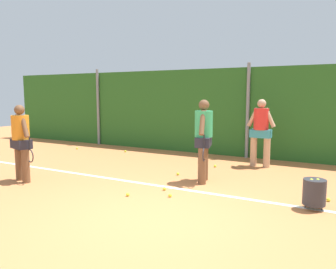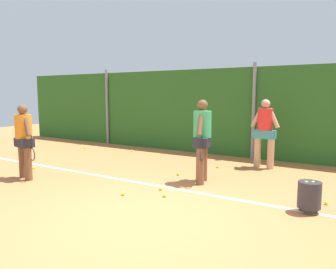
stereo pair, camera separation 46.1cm
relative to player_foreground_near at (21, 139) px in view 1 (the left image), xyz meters
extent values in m
plane|color=#C67542|center=(3.56, 1.12, -0.92)|extent=(29.63, 29.63, 0.00)
cube|color=#286023|center=(3.56, 5.06, 0.40)|extent=(19.26, 0.25, 2.64)
cylinder|color=gray|center=(-1.99, 4.88, 0.46)|extent=(0.10, 0.10, 2.76)
cylinder|color=gray|center=(3.56, 4.88, 0.46)|extent=(0.10, 0.10, 2.76)
cube|color=white|center=(3.56, 1.06, -0.92)|extent=(14.07, 0.10, 0.01)
cylinder|color=brown|center=(-0.16, 0.04, -0.56)|extent=(0.16, 0.16, 0.72)
cylinder|color=brown|center=(0.15, -0.04, -0.56)|extent=(0.16, 0.16, 0.72)
cube|color=#23232D|center=(0.00, 0.00, -0.10)|extent=(0.54, 0.39, 0.19)
cylinder|color=orange|center=(0.00, 0.00, 0.25)|extent=(0.35, 0.35, 0.51)
sphere|color=brown|center=(0.00, 0.00, 0.62)|extent=(0.21, 0.21, 0.21)
cylinder|color=brown|center=(-0.20, 0.05, 0.29)|extent=(0.29, 0.15, 0.48)
cylinder|color=brown|center=(0.19, -0.05, 0.29)|extent=(0.29, 0.15, 0.48)
cylinder|color=black|center=(0.28, -0.02, -0.06)|extent=(0.03, 0.03, 0.28)
torus|color=#26262B|center=(0.28, -0.02, -0.33)|extent=(0.28, 0.09, 0.28)
cylinder|color=brown|center=(3.40, 1.95, -0.54)|extent=(0.17, 0.17, 0.77)
cylinder|color=brown|center=(3.48, 1.62, -0.54)|extent=(0.17, 0.17, 0.77)
cube|color=#23232D|center=(3.44, 1.78, -0.05)|extent=(0.42, 0.57, 0.21)
cylinder|color=#339E60|center=(3.44, 1.78, 0.33)|extent=(0.38, 0.38, 0.55)
sphere|color=brown|center=(3.44, 1.78, 0.72)|extent=(0.22, 0.22, 0.22)
cylinder|color=brown|center=(3.39, 1.99, 0.37)|extent=(0.16, 0.30, 0.52)
cylinder|color=brown|center=(3.49, 1.58, 0.37)|extent=(0.16, 0.30, 0.52)
cylinder|color=black|center=(3.56, 1.51, 0.00)|extent=(0.03, 0.03, 0.28)
torus|color=#26262B|center=(3.56, 1.51, -0.27)|extent=(0.09, 0.28, 0.28)
cylinder|color=tan|center=(4.35, 3.85, -0.54)|extent=(0.17, 0.17, 0.76)
cylinder|color=tan|center=(4.01, 3.86, -0.54)|extent=(0.17, 0.17, 0.76)
cube|color=teal|center=(4.18, 3.86, -0.06)|extent=(0.52, 0.32, 0.20)
cylinder|color=red|center=(4.18, 3.86, 0.32)|extent=(0.37, 0.37, 0.54)
sphere|color=tan|center=(4.18, 3.86, 0.71)|extent=(0.22, 0.22, 0.22)
cylinder|color=tan|center=(4.39, 3.85, 0.36)|extent=(0.31, 0.11, 0.51)
cylinder|color=tan|center=(3.97, 3.86, 0.36)|extent=(0.31, 0.11, 0.51)
cylinder|color=#2D2D33|center=(5.67, 1.06, -0.63)|extent=(0.36, 0.36, 0.42)
cylinder|color=#2D2D33|center=(5.80, 1.06, -0.88)|extent=(0.02, 0.02, 0.08)
cylinder|color=#2D2D33|center=(5.54, 1.06, -0.88)|extent=(0.02, 0.02, 0.08)
cylinder|color=#2D2D33|center=(5.67, 1.19, -0.88)|extent=(0.02, 0.02, 0.08)
sphere|color=#CCDB33|center=(5.71, 1.09, -0.44)|extent=(0.07, 0.07, 0.07)
sphere|color=#CCDB33|center=(5.62, 1.04, -0.44)|extent=(0.07, 0.07, 0.07)
sphere|color=#CCDB33|center=(-0.14, 3.96, -0.89)|extent=(0.07, 0.07, 0.07)
sphere|color=#CCDB33|center=(5.87, 1.61, -0.89)|extent=(0.07, 0.07, 0.07)
sphere|color=#CCDB33|center=(3.19, 3.24, -0.89)|extent=(0.07, 0.07, 0.07)
sphere|color=#CCDB33|center=(-0.69, 0.70, -0.89)|extent=(0.07, 0.07, 0.07)
sphere|color=#CCDB33|center=(2.59, 0.20, -0.89)|extent=(0.07, 0.07, 0.07)
sphere|color=#CCDB33|center=(3.01, 0.84, -0.89)|extent=(0.07, 0.07, 0.07)
sphere|color=#CCDB33|center=(2.71, 2.04, -0.89)|extent=(0.07, 0.07, 0.07)
sphere|color=#CCDB33|center=(-1.90, 3.63, -0.89)|extent=(0.07, 0.07, 0.07)
sphere|color=#CCDB33|center=(3.31, 0.52, -0.89)|extent=(0.07, 0.07, 0.07)
camera|label=1|loc=(6.00, -4.62, 0.96)|focal=35.10mm
camera|label=2|loc=(6.40, -4.39, 0.96)|focal=35.10mm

